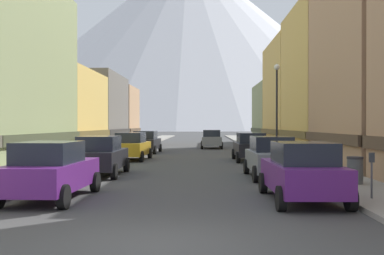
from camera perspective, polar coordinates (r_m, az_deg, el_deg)
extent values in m
plane|color=#404040|center=(9.20, -4.14, -14.09)|extent=(400.00, 400.00, 0.00)
cube|color=gray|center=(44.50, -7.75, -2.50)|extent=(2.50, 100.00, 0.15)
cube|color=gray|center=(44.25, 8.45, -2.52)|extent=(2.50, 100.00, 0.15)
cube|color=#D8B259|center=(37.63, -16.84, 1.72)|extent=(6.89, 9.88, 6.41)
cube|color=brown|center=(37.63, -16.83, -0.72)|extent=(7.19, 9.88, 0.50)
cube|color=#66605B|center=(47.80, -12.85, 1.96)|extent=(6.88, 10.92, 7.28)
cube|color=#2D2B29|center=(47.79, -12.84, -0.48)|extent=(7.18, 10.92, 0.50)
cube|color=tan|center=(57.98, -11.41, 1.46)|extent=(9.10, 8.32, 6.83)
cube|color=brown|center=(57.97, -11.41, -0.34)|extent=(9.40, 8.32, 0.50)
cube|color=#D8B259|center=(37.26, 18.96, 5.31)|extent=(9.05, 10.60, 11.05)
cube|color=brown|center=(37.13, 18.95, -0.73)|extent=(9.35, 10.60, 0.50)
cube|color=#D8B259|center=(48.26, 13.67, 3.86)|extent=(7.10, 12.37, 10.51)
cube|color=brown|center=(48.17, 13.66, -0.48)|extent=(7.40, 12.37, 0.50)
cube|color=#8C9966|center=(60.08, 10.95, 1.68)|extent=(6.54, 11.66, 7.37)
cube|color=#3F442D|center=(60.07, 10.95, -0.31)|extent=(6.84, 11.66, 0.50)
cube|color=#591E72|center=(15.06, -16.70, -5.59)|extent=(1.96, 4.45, 0.80)
cube|color=#1E232D|center=(14.77, -17.03, -2.90)|extent=(1.66, 2.24, 0.64)
cylinder|color=black|center=(16.96, -17.74, -6.28)|extent=(0.24, 0.69, 0.68)
cylinder|color=black|center=(16.40, -11.68, -6.50)|extent=(0.24, 0.69, 0.68)
cylinder|color=black|center=(13.26, -15.35, -8.14)|extent=(0.24, 0.69, 0.68)
cube|color=black|center=(21.58, -11.07, -3.78)|extent=(1.88, 4.42, 0.80)
cube|color=#1E232D|center=(21.29, -11.21, -1.90)|extent=(1.62, 2.21, 0.64)
cylinder|color=black|center=(23.41, -12.43, -4.44)|extent=(0.23, 0.68, 0.68)
cylinder|color=black|center=(23.06, -7.96, -4.51)|extent=(0.23, 0.68, 0.68)
cylinder|color=black|center=(20.23, -14.60, -5.20)|extent=(0.23, 0.68, 0.68)
cylinder|color=black|center=(19.82, -9.45, -5.31)|extent=(0.23, 0.68, 0.68)
cube|color=#B28419|center=(30.56, -7.34, -2.56)|extent=(2.02, 4.47, 0.80)
cube|color=#1E232D|center=(30.28, -7.43, -1.23)|extent=(1.69, 2.26, 0.64)
cylinder|color=black|center=(32.38, -8.37, -3.11)|extent=(0.25, 0.69, 0.68)
cylinder|color=black|center=(32.04, -5.15, -3.14)|extent=(0.25, 0.69, 0.68)
cylinder|color=black|center=(29.17, -9.74, -3.49)|extent=(0.25, 0.69, 0.68)
cylinder|color=black|center=(28.79, -6.17, -3.54)|extent=(0.25, 0.69, 0.68)
cube|color=black|center=(38.07, -5.59, -1.99)|extent=(2.00, 4.47, 0.80)
cube|color=#1E232D|center=(37.80, -5.65, -0.91)|extent=(1.68, 2.26, 0.64)
cylinder|color=black|center=(39.86, -6.51, -2.46)|extent=(0.25, 0.69, 0.68)
cylinder|color=black|center=(39.58, -3.89, -2.47)|extent=(0.25, 0.69, 0.68)
cylinder|color=black|center=(36.62, -7.42, -2.71)|extent=(0.25, 0.69, 0.68)
cylinder|color=black|center=(36.32, -4.57, -2.73)|extent=(0.25, 0.69, 0.68)
cube|color=#591E72|center=(14.48, 13.20, -5.82)|extent=(1.92, 4.43, 0.80)
cube|color=#1E232D|center=(14.17, 13.43, -3.03)|extent=(1.64, 2.23, 0.64)
cylinder|color=black|center=(15.97, 8.64, -6.68)|extent=(0.23, 0.68, 0.68)
cylinder|color=black|center=(16.33, 15.08, -6.53)|extent=(0.23, 0.68, 0.68)
cylinder|color=black|center=(12.74, 10.77, -8.48)|extent=(0.23, 0.68, 0.68)
cylinder|color=black|center=(13.19, 18.74, -8.19)|extent=(0.23, 0.68, 0.68)
cube|color=slate|center=(20.47, 9.71, -4.01)|extent=(1.94, 4.44, 0.80)
cube|color=#1E232D|center=(20.68, 9.60, -1.96)|extent=(1.65, 2.24, 0.64)
cylinder|color=black|center=(19.08, 13.27, -5.54)|extent=(0.24, 0.68, 0.68)
cylinder|color=black|center=(18.75, 7.76, -5.63)|extent=(0.24, 0.68, 0.68)
cylinder|color=black|center=(22.29, 11.34, -4.68)|extent=(0.24, 0.68, 0.68)
cylinder|color=black|center=(22.01, 6.62, -4.74)|extent=(0.24, 0.68, 0.68)
cube|color=black|center=(29.81, 7.11, -2.64)|extent=(1.92, 4.43, 0.80)
cube|color=#1E232D|center=(29.53, 7.17, -1.27)|extent=(1.64, 2.23, 0.64)
cylinder|color=black|center=(31.38, 5.09, -3.22)|extent=(0.23, 0.68, 0.68)
cylinder|color=black|center=(31.58, 8.42, -3.20)|extent=(0.23, 0.68, 0.68)
cylinder|color=black|center=(28.10, 5.63, -3.63)|extent=(0.23, 0.68, 0.68)
cylinder|color=black|center=(28.32, 9.35, -3.61)|extent=(0.23, 0.68, 0.68)
cube|color=slate|center=(45.29, 2.39, -1.61)|extent=(1.84, 4.40, 0.80)
cube|color=#1E232D|center=(45.02, 2.39, -0.70)|extent=(1.60, 2.20, 0.64)
cylinder|color=black|center=(46.95, 1.23, -2.03)|extent=(0.22, 0.68, 0.68)
cylinder|color=black|center=(46.98, 3.48, -2.03)|extent=(0.22, 0.68, 0.68)
cylinder|color=black|center=(43.65, 1.21, -2.21)|extent=(0.22, 0.68, 0.68)
cylinder|color=black|center=(43.68, 3.63, -2.21)|extent=(0.22, 0.68, 0.68)
cylinder|color=#595960|center=(14.67, 21.01, -6.01)|extent=(0.06, 0.06, 1.05)
cube|color=#33383F|center=(14.61, 21.01, -3.42)|extent=(0.14, 0.10, 0.28)
cylinder|color=#4C5156|center=(18.05, 19.21, -5.05)|extent=(0.56, 0.56, 0.90)
cylinder|color=#2D2D33|center=(18.01, 19.21, -3.50)|extent=(0.59, 0.59, 0.08)
cylinder|color=#4C4C51|center=(27.80, 14.23, -3.76)|extent=(0.46, 0.46, 0.31)
sphere|color=#316334|center=(27.77, 14.23, -2.83)|extent=(0.75, 0.75, 0.75)
cylinder|color=#4C4C51|center=(26.23, -16.04, -4.02)|extent=(0.39, 0.39, 0.30)
sphere|color=#2D7E34|center=(26.20, -16.04, -3.23)|extent=(0.52, 0.52, 0.52)
cylinder|color=#4C4C51|center=(27.31, -15.32, -3.82)|extent=(0.39, 0.39, 0.33)
sphere|color=#275934|center=(27.29, -15.32, -2.96)|extent=(0.62, 0.62, 0.62)
cylinder|color=black|center=(29.28, 10.27, 1.54)|extent=(0.12, 0.12, 5.50)
sphere|color=white|center=(29.49, 10.27, 7.24)|extent=(0.36, 0.36, 0.36)
cone|color=silver|center=(273.33, -0.49, 10.54)|extent=(233.06, 233.06, 101.16)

